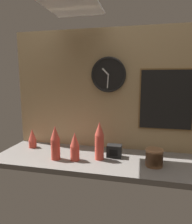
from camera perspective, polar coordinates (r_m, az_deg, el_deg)
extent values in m
cube|color=slate|center=(1.66, -0.60, -13.35)|extent=(1.60, 0.56, 0.04)
cube|color=tan|center=(1.79, 1.38, 6.32)|extent=(1.60, 0.03, 1.05)
cone|color=#DB4C3D|center=(1.59, 0.97, -11.50)|extent=(0.07, 0.07, 0.11)
cone|color=#DB4C3D|center=(1.59, 0.97, -10.96)|extent=(0.07, 0.07, 0.11)
cone|color=#DB4C3D|center=(1.58, 0.97, -10.42)|extent=(0.07, 0.07, 0.11)
cone|color=#DB4C3D|center=(1.58, 0.97, -9.87)|extent=(0.07, 0.07, 0.11)
cone|color=#DB4C3D|center=(1.57, 0.97, -9.32)|extent=(0.07, 0.07, 0.11)
cone|color=#DB4C3D|center=(1.56, 0.97, -8.77)|extent=(0.07, 0.07, 0.11)
cone|color=#DB4C3D|center=(1.56, 0.98, -8.21)|extent=(0.07, 0.07, 0.11)
cone|color=#DB4C3D|center=(1.56, 0.98, -7.65)|extent=(0.07, 0.07, 0.11)
cone|color=#DB4C3D|center=(1.55, 0.98, -7.08)|extent=(0.07, 0.07, 0.11)
cone|color=#DB4C3D|center=(1.55, 0.98, -6.51)|extent=(0.07, 0.07, 0.11)
cone|color=#DB4C3D|center=(1.54, 0.98, -5.94)|extent=(0.07, 0.07, 0.11)
cone|color=#DB4C3D|center=(1.54, 0.98, -5.37)|extent=(0.07, 0.07, 0.11)
cone|color=#DB4C3D|center=(1.53, 0.99, -4.79)|extent=(0.07, 0.07, 0.11)
cone|color=#DB4C3D|center=(1.94, -17.67, -8.07)|extent=(0.07, 0.07, 0.11)
cone|color=#DB4C3D|center=(1.93, -17.69, -7.61)|extent=(0.07, 0.07, 0.11)
cone|color=#DB4C3D|center=(1.93, -17.72, -7.16)|extent=(0.07, 0.07, 0.11)
cone|color=#DB4C3D|center=(1.93, -17.74, -6.70)|extent=(0.07, 0.07, 0.11)
cone|color=#DB4C3D|center=(1.92, -17.77, -6.24)|extent=(0.07, 0.07, 0.11)
cone|color=#DB4C3D|center=(1.62, -11.46, -11.26)|extent=(0.07, 0.07, 0.11)
cone|color=#DB4C3D|center=(1.62, -11.48, -10.73)|extent=(0.07, 0.07, 0.11)
cone|color=#DB4C3D|center=(1.61, -11.50, -10.20)|extent=(0.07, 0.07, 0.11)
cone|color=#DB4C3D|center=(1.61, -11.52, -9.66)|extent=(0.07, 0.07, 0.11)
cone|color=#DB4C3D|center=(1.60, -11.54, -9.12)|extent=(0.07, 0.07, 0.11)
cone|color=#DB4C3D|center=(1.60, -11.56, -8.58)|extent=(0.07, 0.07, 0.11)
cone|color=#DB4C3D|center=(1.59, -11.58, -8.03)|extent=(0.07, 0.07, 0.11)
cone|color=#DB4C3D|center=(1.59, -11.60, -7.48)|extent=(0.07, 0.07, 0.11)
cone|color=#DB4C3D|center=(1.58, -11.62, -6.92)|extent=(0.07, 0.07, 0.11)
cone|color=#DB4C3D|center=(1.58, -11.64, -6.37)|extent=(0.07, 0.07, 0.11)
cone|color=#DB4C3D|center=(1.57, -11.66, -5.81)|extent=(0.07, 0.07, 0.11)
cone|color=#DB4C3D|center=(1.58, -6.05, -11.69)|extent=(0.07, 0.07, 0.11)
cone|color=#DB4C3D|center=(1.58, -6.06, -11.15)|extent=(0.07, 0.07, 0.11)
cone|color=#DB4C3D|center=(1.57, -6.07, -10.60)|extent=(0.07, 0.07, 0.11)
cone|color=#DB4C3D|center=(1.57, -6.08, -10.05)|extent=(0.07, 0.07, 0.11)
cone|color=#DB4C3D|center=(1.56, -6.09, -9.50)|extent=(0.07, 0.07, 0.11)
cone|color=#DB4C3D|center=(1.56, -6.10, -8.94)|extent=(0.07, 0.07, 0.11)
cone|color=#DB4C3D|center=(1.55, -6.11, -8.38)|extent=(0.07, 0.07, 0.11)
cone|color=#DB4C3D|center=(1.55, -6.12, -7.81)|extent=(0.07, 0.07, 0.11)
cylinder|color=brown|center=(1.55, 16.22, -13.80)|extent=(0.12, 0.12, 0.04)
cylinder|color=brown|center=(1.54, 16.26, -13.09)|extent=(0.12, 0.12, 0.04)
cylinder|color=brown|center=(1.53, 16.30, -12.37)|extent=(0.12, 0.12, 0.04)
cylinder|color=brown|center=(1.53, 16.34, -11.64)|extent=(0.12, 0.12, 0.04)
cylinder|color=brown|center=(1.52, 16.37, -10.91)|extent=(0.12, 0.12, 0.04)
torus|color=#946542|center=(1.51, 16.40, -10.38)|extent=(0.13, 0.13, 0.02)
cylinder|color=black|center=(1.75, 3.60, 10.60)|extent=(0.29, 0.02, 0.29)
torus|color=black|center=(1.74, 3.55, 10.61)|extent=(0.30, 0.02, 0.30)
cube|color=white|center=(1.74, 2.68, 11.49)|extent=(0.06, 0.01, 0.06)
cube|color=white|center=(1.74, 3.39, 8.72)|extent=(0.02, 0.01, 0.12)
cylinder|color=white|center=(1.74, 3.53, 10.61)|extent=(0.01, 0.01, 0.01)
cube|color=olive|center=(1.75, 19.41, 3.32)|extent=(0.44, 0.01, 0.51)
cube|color=black|center=(1.75, 19.42, 3.31)|extent=(0.42, 0.01, 0.49)
cube|color=black|center=(1.65, 5.25, -10.99)|extent=(0.12, 0.08, 0.10)
cube|color=black|center=(1.61, 5.05, -11.49)|extent=(0.06, 0.00, 0.06)
cube|color=white|center=(1.66, -6.50, 27.75)|extent=(0.40, 0.40, 0.02)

